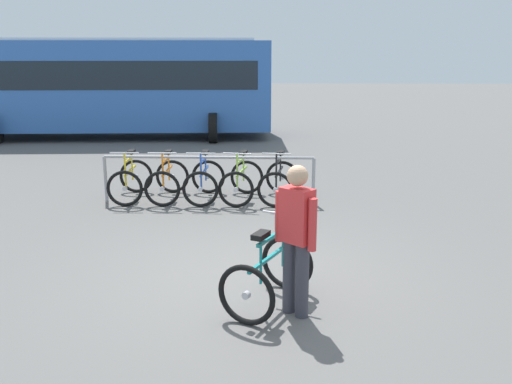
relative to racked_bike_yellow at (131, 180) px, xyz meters
name	(u,v)px	position (x,y,z in m)	size (l,w,h in m)	color
ground_plane	(243,278)	(2.28, -3.76, -0.37)	(80.00, 80.00, 0.00)	#605E5B
bike_rack_rail	(209,166)	(1.50, -0.20, 0.32)	(3.91, 0.12, 0.88)	#99999E
racked_bike_yellow	(131,180)	(0.00, 0.00, 0.00)	(0.69, 1.12, 0.97)	black
racked_bike_orange	(167,180)	(0.70, -0.01, 0.00)	(0.68, 1.10, 0.97)	black
racked_bike_blue	(204,181)	(1.40, -0.02, 0.00)	(0.70, 1.12, 0.97)	black
racked_bike_lime	(242,181)	(2.10, -0.03, 0.00)	(0.82, 1.19, 0.97)	black
racked_bike_black	(279,181)	(2.80, -0.05, 0.00)	(0.82, 1.18, 0.97)	black
featured_bicycle	(273,261)	(2.65, -4.42, 0.12)	(1.07, 1.26, 1.09)	black
person_with_featured_bike	(296,234)	(2.89, -4.73, 0.54)	(0.42, 0.39, 1.64)	#383842
bus_distant	(110,82)	(-2.39, 7.68, 1.37)	(10.13, 3.79, 3.08)	#3366B7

